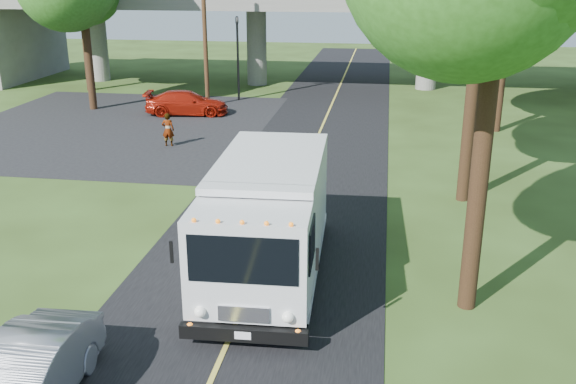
% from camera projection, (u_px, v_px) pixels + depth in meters
% --- Properties ---
extents(ground, '(120.00, 120.00, 0.00)m').
position_uv_depth(ground, '(243.00, 309.00, 15.89)').
color(ground, '#2C3D16').
rests_on(ground, ground).
extents(road, '(7.00, 90.00, 0.02)m').
position_uv_depth(road, '(298.00, 183.00, 25.22)').
color(road, black).
rests_on(road, ground).
extents(parking_lot, '(16.00, 18.00, 0.01)m').
position_uv_depth(parking_lot, '(114.00, 126.00, 34.25)').
color(parking_lot, black).
rests_on(parking_lot, ground).
extents(lane_line, '(0.12, 90.00, 0.01)m').
position_uv_depth(lane_line, '(298.00, 182.00, 25.21)').
color(lane_line, gold).
rests_on(lane_line, road).
extents(overpass, '(54.00, 10.00, 7.30)m').
position_uv_depth(overpass, '(341.00, 21.00, 44.25)').
color(overpass, slate).
rests_on(overpass, ground).
extents(traffic_signal, '(0.18, 0.22, 5.20)m').
position_uv_depth(traffic_signal, '(238.00, 49.00, 39.95)').
color(traffic_signal, black).
rests_on(traffic_signal, ground).
extents(utility_pole, '(1.60, 0.26, 9.00)m').
position_uv_depth(utility_pole, '(205.00, 29.00, 37.84)').
color(utility_pole, '#472D19').
rests_on(utility_pole, ground).
extents(step_van, '(3.06, 7.69, 3.19)m').
position_uv_depth(step_van, '(268.00, 217.00, 17.04)').
color(step_van, silver).
rests_on(step_van, ground).
extents(red_sedan, '(4.92, 2.54, 1.36)m').
position_uv_depth(red_sedan, '(187.00, 103.00, 36.76)').
color(red_sedan, maroon).
rests_on(red_sedan, ground).
extents(silver_sedan, '(1.66, 4.32, 1.40)m').
position_uv_depth(silver_sedan, '(25.00, 379.00, 12.03)').
color(silver_sedan, gray).
rests_on(silver_sedan, ground).
extents(pedestrian, '(0.60, 0.40, 1.60)m').
position_uv_depth(pedestrian, '(168.00, 130.00, 30.17)').
color(pedestrian, gray).
rests_on(pedestrian, ground).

